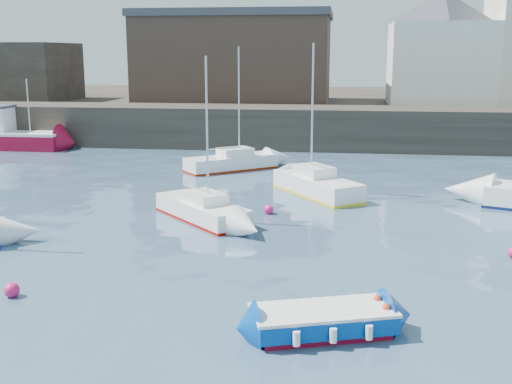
# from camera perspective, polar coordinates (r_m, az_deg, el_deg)

# --- Properties ---
(water) EXTENTS (220.00, 220.00, 0.00)m
(water) POSITION_cam_1_polar(r_m,az_deg,el_deg) (14.94, -6.44, -15.51)
(water) COLOR #2D4760
(water) RESTS_ON ground
(quay_wall) EXTENTS (90.00, 5.00, 3.00)m
(quay_wall) POSITION_cam_1_polar(r_m,az_deg,el_deg) (48.22, 3.70, 5.77)
(quay_wall) COLOR #28231E
(quay_wall) RESTS_ON ground
(land_strip) EXTENTS (90.00, 32.00, 2.80)m
(land_strip) POSITION_cam_1_polar(r_m,az_deg,el_deg) (66.11, 4.83, 7.42)
(land_strip) COLOR #28231E
(land_strip) RESTS_ON ground
(bldg_east_d) EXTENTS (11.14, 11.14, 8.95)m
(bldg_east_d) POSITION_cam_1_polar(r_m,az_deg,el_deg) (54.83, 16.11, 12.25)
(bldg_east_d) COLOR white
(bldg_east_d) RESTS_ON land_strip
(warehouse) EXTENTS (16.40, 10.40, 7.60)m
(warehouse) POSITION_cam_1_polar(r_m,az_deg,el_deg) (56.57, -1.84, 11.94)
(warehouse) COLOR #3D2D26
(warehouse) RESTS_ON land_strip
(blue_dinghy) EXTENTS (3.89, 2.60, 0.68)m
(blue_dinghy) POSITION_cam_1_polar(r_m,az_deg,el_deg) (16.49, 5.96, -11.25)
(blue_dinghy) COLOR maroon
(blue_dinghy) RESTS_ON ground
(fishing_boat) EXTENTS (7.73, 2.94, 5.11)m
(fishing_boat) POSITION_cam_1_polar(r_m,az_deg,el_deg) (50.95, -21.12, 4.74)
(fishing_boat) COLOR maroon
(fishing_boat) RESTS_ON ground
(sailboat_b) EXTENTS (4.86, 5.04, 6.83)m
(sailboat_b) POSITION_cam_1_polar(r_m,az_deg,el_deg) (27.28, -4.79, -1.55)
(sailboat_b) COLOR white
(sailboat_b) RESTS_ON ground
(sailboat_f) EXTENTS (4.80, 5.70, 7.42)m
(sailboat_f) POSITION_cam_1_polar(r_m,az_deg,el_deg) (32.02, 5.42, 0.65)
(sailboat_f) COLOR white
(sailboat_f) RESTS_ON ground
(sailboat_h) EXTENTS (5.56, 4.97, 7.30)m
(sailboat_h) POSITION_cam_1_polar(r_m,az_deg,el_deg) (38.87, -2.18, 2.69)
(sailboat_h) COLOR white
(sailboat_h) RESTS_ON ground
(buoy_near) EXTENTS (0.45, 0.45, 0.45)m
(buoy_near) POSITION_cam_1_polar(r_m,az_deg,el_deg) (20.18, -20.84, -8.69)
(buoy_near) COLOR #E21A61
(buoy_near) RESTS_ON ground
(buoy_far) EXTENTS (0.43, 0.43, 0.43)m
(buoy_far) POSITION_cam_1_polar(r_m,az_deg,el_deg) (28.26, 1.14, -1.95)
(buoy_far) COLOR #E21A61
(buoy_far) RESTS_ON ground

